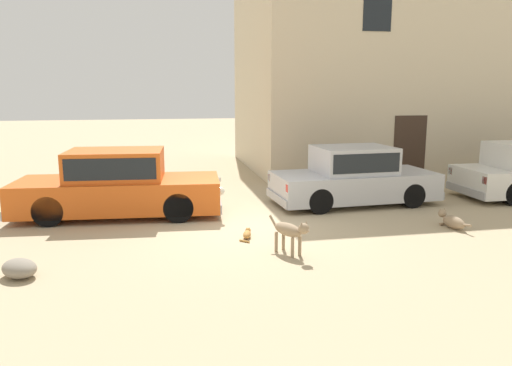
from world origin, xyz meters
TOP-DOWN VIEW (x-y plane):
  - ground_plane at (0.00, 0.00)m, footprint 80.00×80.00m
  - parked_sedan_nearest at (-2.73, 1.48)m, footprint 4.87×2.12m
  - parked_sedan_second at (3.10, 1.55)m, footprint 4.34×1.97m
  - apartment_block at (8.01, 7.74)m, footprint 12.93×7.02m
  - stray_dog_spotted at (0.46, -2.03)m, footprint 0.56×0.98m
  - stray_dog_tan at (4.30, -1.01)m, footprint 0.32×1.02m
  - stray_cat at (-0.11, -0.86)m, footprint 0.31×0.61m
  - rubble_pile at (-4.00, -2.25)m, footprint 0.78×0.79m

SIDE VIEW (x-z plane):
  - ground_plane at x=0.00m, z-range 0.00..0.00m
  - stray_cat at x=-0.11m, z-range -0.01..0.16m
  - rubble_pile at x=-4.00m, z-range 0.00..0.29m
  - stray_dog_tan at x=4.30m, z-range -0.03..0.33m
  - stray_dog_spotted at x=0.46m, z-range 0.10..0.78m
  - parked_sedan_second at x=3.10m, z-range -0.01..1.47m
  - parked_sedan_nearest at x=-2.73m, z-range -0.02..1.53m
  - apartment_block at x=8.01m, z-range 0.00..7.66m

